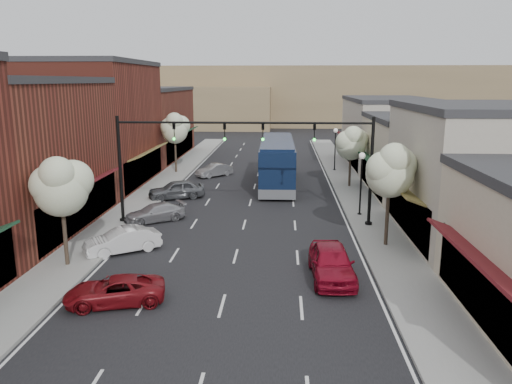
# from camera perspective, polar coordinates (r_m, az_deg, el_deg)

# --- Properties ---
(ground) EXTENTS (160.00, 160.00, 0.00)m
(ground) POSITION_cam_1_polar(r_m,az_deg,el_deg) (24.99, -2.79, -8.91)
(ground) COLOR black
(ground) RESTS_ON ground
(sidewalk_left) EXTENTS (2.80, 73.00, 0.15)m
(sidewalk_left) POSITION_cam_1_polar(r_m,az_deg,el_deg) (43.96, -11.26, 0.44)
(sidewalk_left) COLOR gray
(sidewalk_left) RESTS_ON ground
(sidewalk_right) EXTENTS (2.80, 73.00, 0.15)m
(sidewalk_right) POSITION_cam_1_polar(r_m,az_deg,el_deg) (43.01, 10.98, 0.18)
(sidewalk_right) COLOR gray
(sidewalk_right) RESTS_ON ground
(curb_left) EXTENTS (0.25, 73.00, 0.17)m
(curb_left) POSITION_cam_1_polar(r_m,az_deg,el_deg) (43.64, -9.48, 0.42)
(curb_left) COLOR gray
(curb_left) RESTS_ON ground
(curb_right) EXTENTS (0.25, 73.00, 0.17)m
(curb_right) POSITION_cam_1_polar(r_m,az_deg,el_deg) (42.84, 9.12, 0.21)
(curb_right) COLOR gray
(curb_right) RESTS_ON ground
(bldg_left_midnear) EXTENTS (10.14, 14.10, 9.40)m
(bldg_left_midnear) POSITION_cam_1_polar(r_m,az_deg,el_deg) (33.86, -26.51, 3.64)
(bldg_left_midnear) COLOR brown
(bldg_left_midnear) RESTS_ON ground
(bldg_left_midfar) EXTENTS (10.14, 14.10, 10.90)m
(bldg_left_midfar) POSITION_cam_1_polar(r_m,az_deg,el_deg) (46.39, -18.15, 7.35)
(bldg_left_midfar) COLOR maroon
(bldg_left_midfar) RESTS_ON ground
(bldg_left_far) EXTENTS (10.14, 18.10, 8.40)m
(bldg_left_far) POSITION_cam_1_polar(r_m,az_deg,el_deg) (61.63, -12.72, 7.65)
(bldg_left_far) COLOR brown
(bldg_left_far) RESTS_ON ground
(bldg_right_midnear) EXTENTS (9.14, 12.10, 7.90)m
(bldg_right_midnear) POSITION_cam_1_polar(r_m,az_deg,el_deg) (31.66, 23.91, 1.97)
(bldg_right_midnear) COLOR #AAA392
(bldg_right_midnear) RESTS_ON ground
(bldg_right_midfar) EXTENTS (9.14, 12.10, 6.40)m
(bldg_right_midfar) POSITION_cam_1_polar(r_m,az_deg,el_deg) (43.04, 18.26, 3.97)
(bldg_right_midfar) COLOR beige
(bldg_right_midfar) RESTS_ON ground
(bldg_right_far) EXTENTS (9.14, 16.10, 7.40)m
(bldg_right_far) POSITION_cam_1_polar(r_m,az_deg,el_deg) (56.52, 14.68, 6.62)
(bldg_right_far) COLOR #AAA392
(bldg_right_far) RESTS_ON ground
(hill_far) EXTENTS (120.00, 30.00, 12.00)m
(hill_far) POSITION_cam_1_polar(r_m,az_deg,el_deg) (113.19, 1.90, 11.01)
(hill_far) COLOR #7A6647
(hill_far) RESTS_ON ground
(hill_near) EXTENTS (50.00, 20.00, 8.00)m
(hill_near) POSITION_cam_1_polar(r_m,az_deg,el_deg) (104.91, -12.24, 9.52)
(hill_near) COLOR #7A6647
(hill_near) RESTS_ON ground
(signal_mast_right) EXTENTS (8.22, 0.46, 7.00)m
(signal_mast_right) POSITION_cam_1_polar(r_m,az_deg,el_deg) (31.60, 8.84, 4.20)
(signal_mast_right) COLOR black
(signal_mast_right) RESTS_ON ground
(signal_mast_left) EXTENTS (8.22, 0.46, 7.00)m
(signal_mast_left) POSITION_cam_1_polar(r_m,az_deg,el_deg) (32.47, -11.37, 4.33)
(signal_mast_left) COLOR black
(signal_mast_left) RESTS_ON ground
(tree_right_near) EXTENTS (2.85, 2.65, 5.95)m
(tree_right_near) POSITION_cam_1_polar(r_m,az_deg,el_deg) (28.09, 15.18, 2.52)
(tree_right_near) COLOR #47382B
(tree_right_near) RESTS_ON ground
(tree_right_far) EXTENTS (2.85, 2.65, 5.43)m
(tree_right_far) POSITION_cam_1_polar(r_m,az_deg,el_deg) (43.77, 10.87, 5.61)
(tree_right_far) COLOR #47382B
(tree_right_far) RESTS_ON ground
(tree_left_near) EXTENTS (2.85, 2.65, 5.69)m
(tree_left_near) POSITION_cam_1_polar(r_m,az_deg,el_deg) (25.90, -21.39, 0.74)
(tree_left_near) COLOR #47382B
(tree_left_near) RESTS_ON ground
(tree_left_far) EXTENTS (2.85, 2.65, 6.13)m
(tree_left_far) POSITION_cam_1_polar(r_m,az_deg,el_deg) (50.42, -9.24, 7.27)
(tree_left_far) COLOR #47382B
(tree_left_far) RESTS_ON ground
(lamp_post_near) EXTENTS (0.44, 0.44, 4.44)m
(lamp_post_near) POSITION_cam_1_polar(r_m,az_deg,el_deg) (34.59, 11.95, 2.09)
(lamp_post_near) COLOR black
(lamp_post_near) RESTS_ON ground
(lamp_post_far) EXTENTS (0.44, 0.44, 4.44)m
(lamp_post_far) POSITION_cam_1_polar(r_m,az_deg,el_deg) (51.76, 9.06, 5.63)
(lamp_post_far) COLOR black
(lamp_post_far) RESTS_ON ground
(coach_bus) EXTENTS (3.10, 13.34, 4.06)m
(coach_bus) POSITION_cam_1_polar(r_m,az_deg,el_deg) (44.50, 2.43, 3.48)
(coach_bus) COLOR #0E1B39
(coach_bus) RESTS_ON ground
(red_hatchback) EXTENTS (2.13, 4.90, 1.64)m
(red_hatchback) POSITION_cam_1_polar(r_m,az_deg,el_deg) (23.92, 8.63, -7.94)
(red_hatchback) COLOR maroon
(red_hatchback) RESTS_ON ground
(parked_car_a) EXTENTS (4.49, 2.89, 1.15)m
(parked_car_a) POSITION_cam_1_polar(r_m,az_deg,el_deg) (22.06, -15.85, -10.81)
(parked_car_a) COLOR maroon
(parked_car_a) RESTS_ON ground
(parked_car_b) EXTENTS (4.18, 3.40, 1.34)m
(parked_car_b) POSITION_cam_1_polar(r_m,az_deg,el_deg) (28.17, -15.02, -5.38)
(parked_car_b) COLOR silver
(parked_car_b) RESTS_ON ground
(parked_car_c) EXTENTS (4.32, 3.61, 1.18)m
(parked_car_c) POSITION_cam_1_polar(r_m,az_deg,el_deg) (33.78, -11.49, -2.34)
(parked_car_c) COLOR #9A9A9F
(parked_car_c) RESTS_ON ground
(parked_car_d) EXTENTS (4.72, 3.28, 1.49)m
(parked_car_d) POSITION_cam_1_polar(r_m,az_deg,el_deg) (39.92, -9.10, 0.28)
(parked_car_d) COLOR #525459
(parked_car_d) RESTS_ON ground
(parked_car_e) EXTENTS (3.61, 3.58, 1.24)m
(parked_car_e) POSITION_cam_1_polar(r_m,az_deg,el_deg) (48.80, -4.78, 2.49)
(parked_car_e) COLOR gray
(parked_car_e) RESTS_ON ground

